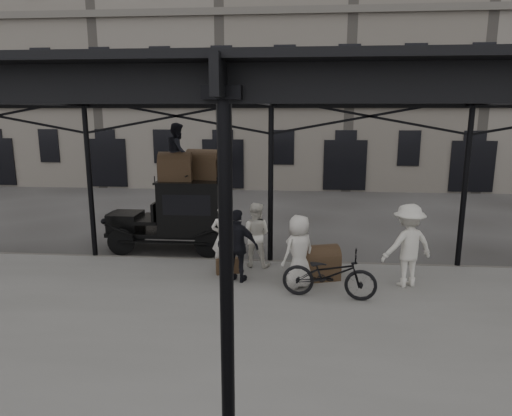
# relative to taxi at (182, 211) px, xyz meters

# --- Properties ---
(ground) EXTENTS (120.00, 120.00, 0.00)m
(ground) POSITION_rel_taxi_xyz_m (2.75, -3.23, -1.20)
(ground) COLOR #383533
(ground) RESTS_ON ground
(platform) EXTENTS (28.00, 8.00, 0.15)m
(platform) POSITION_rel_taxi_xyz_m (2.75, -5.23, -1.13)
(platform) COLOR slate
(platform) RESTS_ON ground
(canopy) EXTENTS (22.50, 9.00, 4.74)m
(canopy) POSITION_rel_taxi_xyz_m (2.75, -4.95, 3.39)
(canopy) COLOR black
(canopy) RESTS_ON ground
(building_frontage) EXTENTS (64.00, 8.00, 14.00)m
(building_frontage) POSITION_rel_taxi_xyz_m (2.75, 14.77, 5.80)
(building_frontage) COLOR slate
(building_frontage) RESTS_ON ground
(taxi) EXTENTS (3.65, 1.55, 2.18)m
(taxi) POSITION_rel_taxi_xyz_m (0.00, 0.00, 0.00)
(taxi) COLOR black
(taxi) RESTS_ON ground
(porter_left) EXTENTS (0.64, 0.44, 1.70)m
(porter_left) POSITION_rel_taxi_xyz_m (1.60, -2.11, -0.20)
(porter_left) COLOR silver
(porter_left) RESTS_ON platform
(porter_midleft) EXTENTS (0.93, 0.78, 1.71)m
(porter_midleft) POSITION_rel_taxi_xyz_m (2.37, -1.72, -0.20)
(porter_midleft) COLOR silver
(porter_midleft) RESTS_ON platform
(porter_centre) EXTENTS (0.99, 0.95, 1.72)m
(porter_centre) POSITION_rel_taxi_xyz_m (3.51, -3.09, -0.20)
(porter_centre) COLOR beige
(porter_centre) RESTS_ON platform
(porter_official) EXTENTS (1.11, 0.67, 1.77)m
(porter_official) POSITION_rel_taxi_xyz_m (2.06, -2.87, -0.17)
(porter_official) COLOR black
(porter_official) RESTS_ON platform
(porter_right) EXTENTS (1.44, 1.13, 1.96)m
(porter_right) POSITION_rel_taxi_xyz_m (6.03, -2.80, -0.08)
(porter_right) COLOR silver
(porter_right) RESTS_ON platform
(bicycle) EXTENTS (2.14, 0.98, 1.08)m
(bicycle) POSITION_rel_taxi_xyz_m (4.18, -3.68, -0.51)
(bicycle) COLOR black
(bicycle) RESTS_ON platform
(porter_roof) EXTENTS (0.73, 0.89, 1.66)m
(porter_roof) POSITION_rel_taxi_xyz_m (-0.03, -0.10, 1.81)
(porter_roof) COLOR black
(porter_roof) RESTS_ON taxi
(steamer_trunk_roof_near) EXTENTS (1.00, 0.66, 0.70)m
(steamer_trunk_roof_near) POSITION_rel_taxi_xyz_m (-0.08, -0.25, 1.33)
(steamer_trunk_roof_near) COLOR #40311E
(steamer_trunk_roof_near) RESTS_ON taxi
(steamer_trunk_roof_far) EXTENTS (1.12, 0.83, 0.74)m
(steamer_trunk_roof_far) POSITION_rel_taxi_xyz_m (0.67, 0.20, 1.34)
(steamer_trunk_roof_far) COLOR #40311E
(steamer_trunk_roof_far) RESTS_ON taxi
(steamer_trunk_platform) EXTENTS (1.10, 0.85, 0.71)m
(steamer_trunk_platform) POSITION_rel_taxi_xyz_m (4.00, -2.53, -0.70)
(steamer_trunk_platform) COLOR #40311E
(steamer_trunk_platform) RESTS_ON platform
(wicker_hamper) EXTENTS (0.71, 0.61, 0.50)m
(wicker_hamper) POSITION_rel_taxi_xyz_m (3.96, -1.77, -0.80)
(wicker_hamper) COLOR olive
(wicker_hamper) RESTS_ON platform
(suitcase_upright) EXTENTS (0.22, 0.61, 0.45)m
(suitcase_upright) POSITION_rel_taxi_xyz_m (3.71, -1.48, -0.83)
(suitcase_upright) COLOR #40311E
(suitcase_upright) RESTS_ON platform
(suitcase_flat) EXTENTS (0.62, 0.33, 0.40)m
(suitcase_flat) POSITION_rel_taxi_xyz_m (1.75, -2.39, -0.85)
(suitcase_flat) COLOR #40311E
(suitcase_flat) RESTS_ON platform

